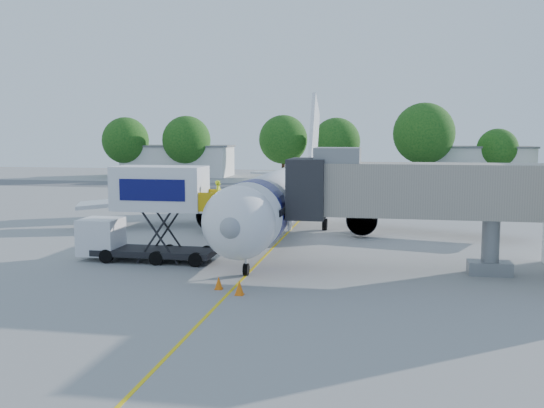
% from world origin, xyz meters
% --- Properties ---
extents(ground, '(160.00, 160.00, 0.00)m').
position_xyz_m(ground, '(0.00, 0.00, 0.00)').
color(ground, '#979794').
rests_on(ground, ground).
extents(guidance_line, '(0.15, 70.00, 0.01)m').
position_xyz_m(guidance_line, '(0.00, 0.00, 0.01)').
color(guidance_line, yellow).
rests_on(guidance_line, ground).
extents(taxiway_strip, '(120.00, 10.00, 0.01)m').
position_xyz_m(taxiway_strip, '(0.00, 42.00, 0.00)').
color(taxiway_strip, '#59595B').
rests_on(taxiway_strip, ground).
extents(aircraft, '(34.17, 37.73, 11.35)m').
position_xyz_m(aircraft, '(0.00, 4.12, 2.95)').
color(aircraft, white).
rests_on(aircraft, ground).
extents(jet_bridge, '(13.90, 3.20, 6.60)m').
position_xyz_m(jet_bridge, '(7.99, -7.00, 4.34)').
color(jet_bridge, gray).
rests_on(jet_bridge, ground).
extents(catering_hiloader, '(8.52, 2.44, 5.50)m').
position_xyz_m(catering_hiloader, '(-6.27, -7.00, 2.76)').
color(catering_hiloader, black).
rests_on(catering_hiloader, ground).
extents(ground_tug, '(3.59, 2.73, 1.28)m').
position_xyz_m(ground_tug, '(-1.19, -18.39, 0.67)').
color(ground_tug, silver).
rests_on(ground_tug, ground).
extents(safety_cone_a, '(0.39, 0.39, 0.62)m').
position_xyz_m(safety_cone_a, '(-0.65, -12.48, 0.30)').
color(safety_cone_a, orange).
rests_on(safety_cone_a, ground).
extents(safety_cone_b, '(0.43, 0.43, 0.68)m').
position_xyz_m(safety_cone_b, '(0.56, -13.30, 0.33)').
color(safety_cone_b, orange).
rests_on(safety_cone_b, ground).
extents(outbuilding_left, '(18.40, 8.40, 5.30)m').
position_xyz_m(outbuilding_left, '(-28.00, 60.00, 2.66)').
color(outbuilding_left, silver).
rests_on(outbuilding_left, ground).
extents(outbuilding_right, '(16.40, 7.40, 5.30)m').
position_xyz_m(outbuilding_right, '(22.00, 62.00, 2.66)').
color(outbuilding_right, silver).
rests_on(outbuilding_right, ground).
extents(tree_a, '(7.87, 7.87, 10.04)m').
position_xyz_m(tree_a, '(-36.21, 57.10, 6.09)').
color(tree_a, '#382314').
rests_on(tree_a, ground).
extents(tree_b, '(8.00, 8.00, 10.21)m').
position_xyz_m(tree_b, '(-25.43, 57.05, 6.19)').
color(tree_b, '#382314').
rests_on(tree_b, ground).
extents(tree_c, '(8.12, 8.12, 10.35)m').
position_xyz_m(tree_c, '(-9.68, 60.45, 6.28)').
color(tree_c, '#382314').
rests_on(tree_c, ground).
extents(tree_d, '(7.72, 7.72, 9.84)m').
position_xyz_m(tree_d, '(-0.74, 58.79, 5.97)').
color(tree_d, '#382314').
rests_on(tree_d, ground).
extents(tree_e, '(9.42, 9.42, 12.01)m').
position_xyz_m(tree_e, '(12.88, 56.70, 7.29)').
color(tree_e, '#382314').
rests_on(tree_e, ground).
extents(tree_f, '(6.33, 6.33, 8.07)m').
position_xyz_m(tree_f, '(24.33, 60.18, 4.90)').
color(tree_f, '#382314').
rests_on(tree_f, ground).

